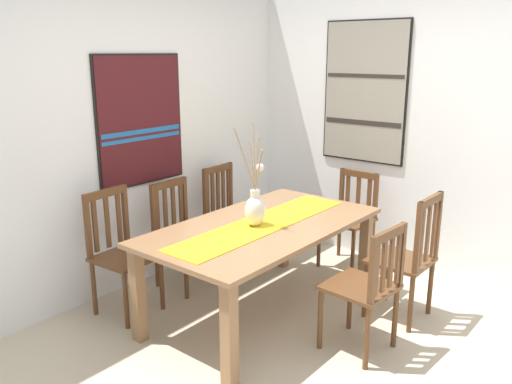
% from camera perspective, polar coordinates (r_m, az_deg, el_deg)
% --- Properties ---
extents(ground_plane, '(6.40, 6.40, 0.03)m').
position_cam_1_polar(ground_plane, '(3.72, 6.25, -17.03)').
color(ground_plane, beige).
extents(wall_back, '(6.40, 0.12, 2.70)m').
position_cam_1_polar(wall_back, '(4.47, -13.76, 6.87)').
color(wall_back, white).
rests_on(wall_back, ground_plane).
extents(wall_side, '(0.12, 6.40, 2.70)m').
position_cam_1_polar(wall_side, '(4.87, 18.84, 7.14)').
color(wall_side, white).
rests_on(wall_side, ground_plane).
extents(dining_table, '(1.85, 1.00, 0.73)m').
position_cam_1_polar(dining_table, '(3.89, 0.69, -4.85)').
color(dining_table, '#8E6642').
rests_on(dining_table, ground_plane).
extents(table_runner, '(1.70, 0.36, 0.01)m').
position_cam_1_polar(table_runner, '(3.86, 0.70, -3.48)').
color(table_runner, gold).
rests_on(table_runner, dining_table).
extents(centerpiece_vase, '(0.21, 0.21, 0.74)m').
position_cam_1_polar(centerpiece_vase, '(3.77, -0.09, -1.70)').
color(centerpiece_vase, silver).
rests_on(centerpiece_vase, dining_table).
extents(chair_0, '(0.45, 0.45, 0.90)m').
position_cam_1_polar(chair_0, '(3.54, 12.07, -9.98)').
color(chair_0, brown).
rests_on(chair_0, ground_plane).
extents(chair_1, '(0.43, 0.43, 0.88)m').
position_cam_1_polar(chair_1, '(4.94, 10.22, -2.70)').
color(chair_1, brown).
rests_on(chair_1, ground_plane).
extents(chair_2, '(0.44, 0.44, 0.93)m').
position_cam_1_polar(chair_2, '(4.92, -3.02, -2.26)').
color(chair_2, brown).
rests_on(chair_2, ground_plane).
extents(chair_3, '(0.42, 0.42, 0.98)m').
position_cam_1_polar(chair_3, '(4.03, 16.30, -6.79)').
color(chair_3, brown).
rests_on(chair_3, ground_plane).
extents(chair_4, '(0.45, 0.45, 0.96)m').
position_cam_1_polar(chair_4, '(4.12, -14.57, -6.29)').
color(chair_4, brown).
rests_on(chair_4, ground_plane).
extents(chair_5, '(0.42, 0.42, 0.90)m').
position_cam_1_polar(chair_5, '(4.49, -8.22, -4.27)').
color(chair_5, brown).
rests_on(chair_5, ground_plane).
extents(painting_on_back_wall, '(0.87, 0.05, 1.07)m').
position_cam_1_polar(painting_on_back_wall, '(4.46, -12.55, 7.65)').
color(painting_on_back_wall, black).
extents(painting_on_side_wall, '(0.05, 0.84, 1.30)m').
position_cam_1_polar(painting_on_side_wall, '(5.05, 11.82, 10.62)').
color(painting_on_side_wall, black).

